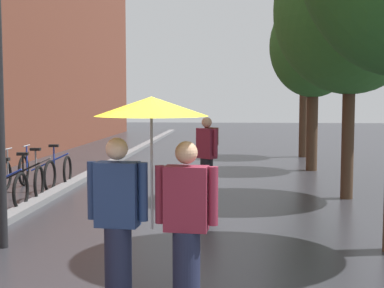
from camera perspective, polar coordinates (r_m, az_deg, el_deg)
kerb_strip at (r=15.15m, az=-9.84°, el=-2.65°), size 0.30×36.00×0.12m
street_tree_1 at (r=11.35m, az=16.48°, el=13.46°), size 3.04×3.04×5.44m
street_tree_2 at (r=15.45m, az=12.76°, el=10.00°), size 2.43×2.43×4.89m
street_tree_3 at (r=19.00m, az=11.88°, el=11.04°), size 2.24×2.24×5.46m
parked_bicycle_3 at (r=11.26m, az=-18.42°, el=-3.81°), size 1.15×0.82×0.96m
parked_bicycle_4 at (r=12.19m, az=-17.08°, el=-3.13°), size 1.09×0.72×0.96m
parked_bicycle_5 at (r=12.96m, az=-15.25°, el=-2.62°), size 1.13×0.77×0.96m
couple_under_umbrella at (r=5.03m, az=-4.32°, el=-3.06°), size 1.25×1.06×2.04m
pedestrian_walking_midground at (r=10.96m, az=1.61°, el=-1.15°), size 0.47×0.46×1.64m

